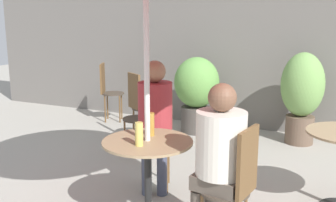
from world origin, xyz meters
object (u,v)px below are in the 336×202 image
beer_glass_1 (150,124)px  cafe_table_near (148,159)px  seated_person_0 (219,153)px  potted_plant_1 (302,92)px  potted_plant_0 (197,90)px  bistro_chair_0 (237,180)px  seated_person_1 (155,115)px  bistro_chair_2 (139,101)px  beer_glass_0 (139,134)px  bistro_chair_4 (144,111)px  bistro_chair_1 (157,131)px  bistro_chair_3 (107,87)px

beer_glass_1 → cafe_table_near: bearing=-73.1°
seated_person_0 → potted_plant_1: bearing=-176.3°
cafe_table_near → potted_plant_0: bearing=102.2°
potted_plant_1 → bistro_chair_0: bearing=-92.5°
seated_person_1 → potted_plant_0: bearing=78.6°
bistro_chair_2 → beer_glass_1: 2.11m
seated_person_0 → seated_person_1: seated_person_1 is taller
bistro_chair_0 → beer_glass_0: 0.81m
beer_glass_1 → potted_plant_1: potted_plant_1 is taller
seated_person_1 → bistro_chair_4: bearing=103.2°
beer_glass_1 → potted_plant_0: size_ratio=0.17×
bistro_chair_1 → bistro_chair_3: same height
potted_plant_0 → potted_plant_1: potted_plant_1 is taller
bistro_chair_2 → seated_person_0: 2.69m
bistro_chair_1 → beer_glass_1: 0.69m
bistro_chair_3 → seated_person_1: (1.92, -2.09, 0.20)m
cafe_table_near → bistro_chair_4: bearing=119.0°
bistro_chair_2 → potted_plant_1: 2.21m
bistro_chair_4 → cafe_table_near: bearing=26.7°
bistro_chair_1 → bistro_chair_3: bearing=112.8°
bistro_chair_0 → beer_glass_0: bearing=-79.7°
bistro_chair_2 → bistro_chair_1: bearing=159.2°
cafe_table_near → bistro_chair_0: (0.78, -0.12, 0.01)m
bistro_chair_2 → beer_glass_0: size_ratio=5.13×
bistro_chair_3 → bistro_chair_4: 1.84m
potted_plant_0 → potted_plant_1: size_ratio=0.90×
bistro_chair_0 → seated_person_1: seated_person_1 is taller
bistro_chair_1 → seated_person_0: size_ratio=0.76×
bistro_chair_4 → beer_glass_1: (0.76, -1.30, 0.25)m
bistro_chair_3 → bistro_chair_4: size_ratio=1.00×
bistro_chair_0 → potted_plant_0: bearing=-145.2°
bistro_chair_2 → seated_person_0: size_ratio=0.76×
cafe_table_near → bistro_chair_2: (-1.13, 1.93, 0.01)m
cafe_table_near → bistro_chair_2: 2.23m
seated_person_0 → beer_glass_1: 0.72m
beer_glass_1 → bistro_chair_3: bearing=129.5°
bistro_chair_0 → bistro_chair_1: size_ratio=1.00×
potted_plant_0 → bistro_chair_2: bearing=-125.6°
bistro_chair_0 → bistro_chair_1: (-1.06, 0.86, 0.00)m
bistro_chair_0 → bistro_chair_1: bearing=-120.0°
bistro_chair_0 → beer_glass_0: bistro_chair_0 is taller
cafe_table_near → bistro_chair_0: bearing=-9.1°
seated_person_0 → potted_plant_1: size_ratio=1.01×
seated_person_0 → beer_glass_1: bearing=-100.2°
seated_person_0 → bistro_chair_0: bearing=90.0°
cafe_table_near → bistro_chair_4: (-0.80, 1.44, 0.01)m
potted_plant_0 → bistro_chair_4: bearing=-99.7°
seated_person_1 → potted_plant_0: (-0.35, 2.10, -0.13)m
seated_person_0 → potted_plant_0: size_ratio=1.11×
bistro_chair_0 → bistro_chair_1: same height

